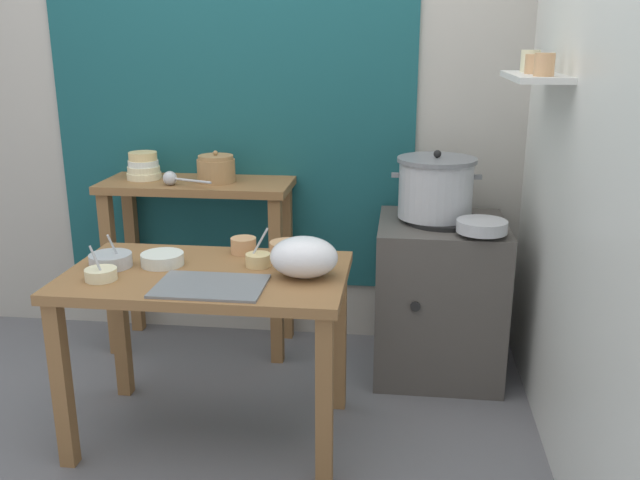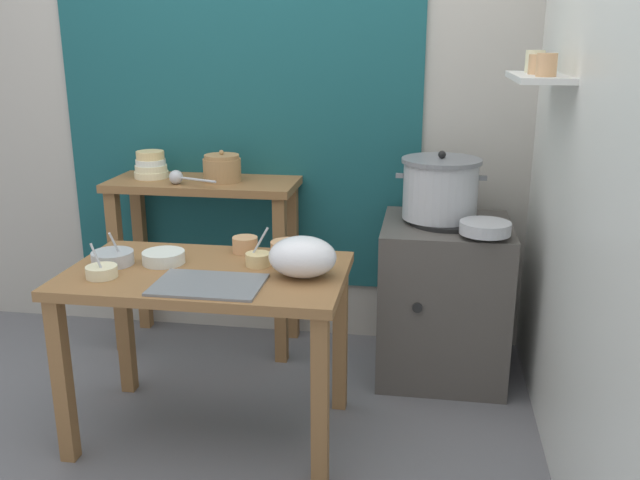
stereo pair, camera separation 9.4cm
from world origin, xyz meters
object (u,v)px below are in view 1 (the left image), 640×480
steamer_pot (436,187)px  plastic_bag (304,257)px  prep_table (208,298)px  prep_bowl_3 (244,245)px  prep_bowl_4 (258,259)px  ladle (172,178)px  wide_pan (482,226)px  prep_bowl_1 (111,259)px  prep_bowl_5 (287,249)px  prep_bowl_2 (101,273)px  serving_tray (210,286)px  clay_pot (216,169)px  back_shelf_table (199,223)px  bowl_stack_enamel (144,167)px  prep_bowl_0 (162,259)px  stove_block (439,297)px

steamer_pot → plastic_bag: bearing=-124.9°
prep_table → prep_bowl_3: (0.09, 0.25, 0.15)m
plastic_bag → prep_bowl_4: 0.23m
ladle → wide_pan: (1.48, -0.24, -0.13)m
prep_table → prep_bowl_1: prep_bowl_1 is taller
prep_bowl_4 → prep_bowl_5: size_ratio=1.05×
wide_pan → prep_bowl_2: (-1.47, -0.63, -0.06)m
wide_pan → prep_bowl_3: 1.04m
steamer_pot → prep_bowl_4: (-0.72, -0.64, -0.17)m
prep_table → serving_tray: (0.06, -0.17, 0.12)m
serving_tray → prep_bowl_4: (0.13, 0.26, 0.02)m
wide_pan → prep_bowl_4: 1.00m
prep_bowl_5 → clay_pot: bearing=126.9°
prep_bowl_5 → prep_bowl_2: bearing=-150.6°
wide_pan → prep_bowl_1: (-1.50, -0.48, -0.06)m
back_shelf_table → prep_table: bearing=-71.4°
steamer_pot → serving_tray: steamer_pot is taller
prep_table → bowl_stack_enamel: 1.10m
prep_bowl_1 → prep_bowl_2: size_ratio=1.22×
serving_tray → plastic_bag: plastic_bag is taller
bowl_stack_enamel → clay_pot: bearing=-3.9°
serving_tray → prep_bowl_0: bearing=139.0°
clay_pot → prep_bowl_3: bearing=-65.3°
plastic_bag → prep_bowl_1: (-0.78, 0.03, -0.05)m
prep_bowl_5 → prep_bowl_3: bearing=171.8°
prep_bowl_1 → plastic_bag: bearing=-2.0°
prep_bowl_0 → wide_pan: bearing=18.5°
back_shelf_table → prep_bowl_2: bearing=-94.9°
back_shelf_table → wide_pan: (1.39, -0.35, 0.13)m
prep_bowl_1 → prep_bowl_5: prep_bowl_1 is taller
steamer_pot → bowl_stack_enamel: bearing=174.7°
plastic_bag → wide_pan: 0.88m
prep_bowl_3 → wide_pan: bearing=13.3°
back_shelf_table → plastic_bag: size_ratio=3.68×
prep_bowl_1 → prep_bowl_4: (0.58, 0.07, 0.00)m
prep_bowl_1 → prep_bowl_5: 0.71m
clay_pot → wide_pan: 1.34m
prep_bowl_0 → prep_bowl_2: 0.26m
prep_bowl_4 → plastic_bag: bearing=-26.8°
prep_table → ladle: (-0.37, 0.73, 0.33)m
back_shelf_table → plastic_bag: back_shelf_table is taller
bowl_stack_enamel → wide_pan: (1.67, -0.38, -0.16)m
ladle → prep_bowl_1: (-0.02, -0.71, -0.19)m
prep_bowl_1 → prep_bowl_2: prep_bowl_1 is taller
clay_pot → prep_bowl_4: clay_pot is taller
prep_bowl_3 → prep_bowl_5: 0.19m
serving_tray → prep_bowl_4: size_ratio=2.58×
stove_block → prep_bowl_0: stove_block is taller
prep_bowl_2 → prep_bowl_4: 0.60m
bowl_stack_enamel → serving_tray: 1.24m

